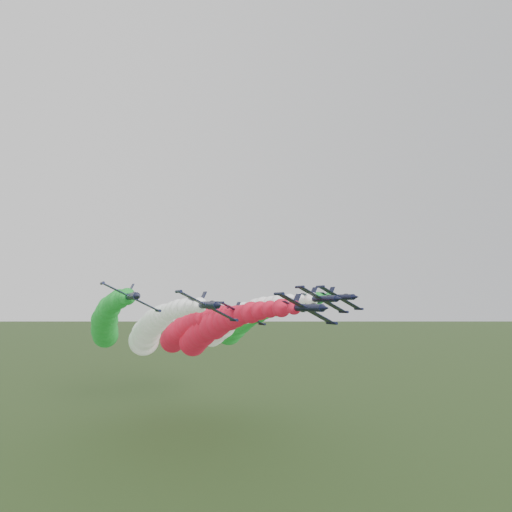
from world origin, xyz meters
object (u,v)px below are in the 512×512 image
Objects in this scene: jet_lead at (206,333)px; jet_inner_left at (149,331)px; jet_trail at (181,332)px; jet_inner_right at (225,325)px; jet_outer_right at (242,323)px; jet_outer_left at (106,324)px.

jet_inner_left is (-12.84, 9.85, 0.12)m from jet_lead.
jet_lead is at bearing -92.81° from jet_trail.
jet_inner_right is 0.99× the size of jet_outer_right.
jet_outer_right is at bearing 20.45° from jet_inner_left.
jet_inner_right is 13.42m from jet_outer_right.
jet_trail is at bearing 29.15° from jet_outer_left.
jet_trail is at bearing 155.70° from jet_outer_right.
jet_outer_right reaches higher than jet_inner_right.
jet_outer_left is at bearing -172.11° from jet_outer_right.
jet_lead is at bearing -37.48° from jet_inner_left.
jet_lead is at bearing -34.20° from jet_outer_left.
jet_inner_left is at bearing -29.81° from jet_outer_left.
jet_inner_left is 1.00× the size of jet_outer_right.
jet_lead is 15.57m from jet_inner_right.
jet_inner_right is 1.00× the size of jet_trail.
jet_outer_right is 1.00× the size of jet_trail.
jet_lead reaches higher than jet_trail.
jet_outer_left is (-23.34, 15.86, 1.99)m from jet_lead.
jet_outer_left is at bearing 173.46° from jet_inner_right.
jet_inner_left is 1.01× the size of jet_outer_left.
jet_lead is 1.00× the size of jet_inner_right.
jet_outer_left reaches higher than jet_inner_left.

